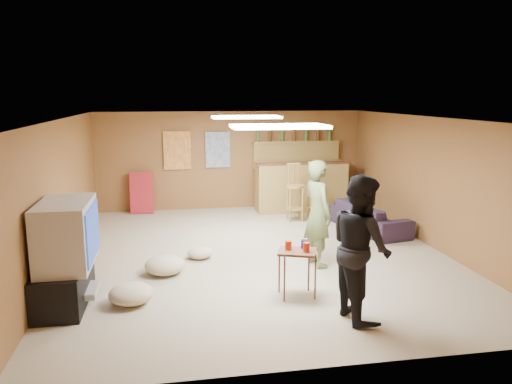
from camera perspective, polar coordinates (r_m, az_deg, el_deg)
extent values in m
plane|color=tan|center=(8.21, 0.24, -7.13)|extent=(7.00, 7.00, 0.00)
cube|color=silver|center=(7.81, 0.26, 8.40)|extent=(6.00, 7.00, 0.02)
cube|color=brown|center=(11.35, -2.89, 3.65)|extent=(6.00, 0.02, 2.20)
cube|color=brown|center=(4.63, 8.01, -7.46)|extent=(6.00, 0.02, 2.20)
cube|color=brown|center=(7.98, -21.47, -0.28)|extent=(0.02, 7.00, 2.20)
cube|color=brown|center=(8.96, 19.50, 1.02)|extent=(0.02, 7.00, 2.20)
cube|color=black|center=(6.73, -21.08, -9.82)|extent=(0.55, 1.30, 0.50)
cube|color=#B2B2B7|center=(6.72, -19.15, -10.62)|extent=(0.35, 0.50, 0.08)
cube|color=#B2B2B7|center=(6.52, -20.88, -4.47)|extent=(0.60, 1.10, 0.80)
cube|color=navy|center=(6.47, -18.17, -4.41)|extent=(0.02, 0.95, 0.65)
cube|color=olive|center=(11.19, 5.13, 0.66)|extent=(2.00, 0.60, 1.10)
cube|color=#462416|center=(10.87, 5.53, 3.28)|extent=(2.10, 0.12, 0.05)
cube|color=olive|center=(11.49, 4.63, 5.72)|extent=(2.00, 0.18, 0.05)
cube|color=olive|center=(11.54, 4.59, 4.25)|extent=(2.00, 0.14, 0.60)
cube|color=#BF3F26|center=(11.20, -9.00, 4.71)|extent=(0.60, 0.03, 0.85)
cube|color=#334C99|center=(11.25, -4.40, 4.84)|extent=(0.55, 0.03, 0.80)
cube|color=#AC1F29|center=(11.19, -12.94, -0.10)|extent=(0.50, 0.26, 0.91)
cube|color=white|center=(6.34, 2.68, 7.49)|extent=(1.20, 0.60, 0.04)
cube|color=white|center=(8.99, -1.12, 8.56)|extent=(1.20, 0.60, 0.04)
imported|color=#606E3F|center=(7.55, 7.09, -2.45)|extent=(0.51, 0.66, 1.62)
imported|color=black|center=(5.88, 11.88, -6.19)|extent=(0.71, 0.88, 1.69)
imported|color=black|center=(9.81, 12.87, -2.77)|extent=(1.05, 1.92, 0.53)
cube|color=#462416|center=(6.52, 4.70, -9.24)|extent=(0.57, 0.51, 0.61)
cylinder|color=red|center=(6.43, 3.73, -6.09)|extent=(0.11, 0.11, 0.12)
cylinder|color=red|center=(6.37, 5.77, -6.28)|extent=(0.11, 0.11, 0.12)
cylinder|color=navy|center=(6.51, 5.52, -5.93)|extent=(0.09, 0.09, 0.11)
ellipsoid|color=tan|center=(7.44, -10.37, -8.21)|extent=(0.59, 0.59, 0.26)
ellipsoid|color=tan|center=(8.05, -6.42, -6.92)|extent=(0.50, 0.50, 0.18)
ellipsoid|color=tan|center=(6.53, -14.12, -11.22)|extent=(0.70, 0.70, 0.25)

